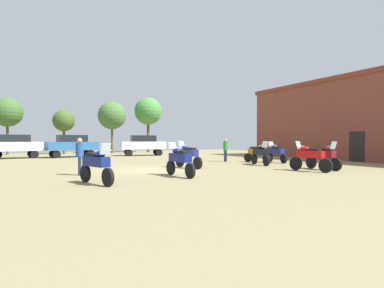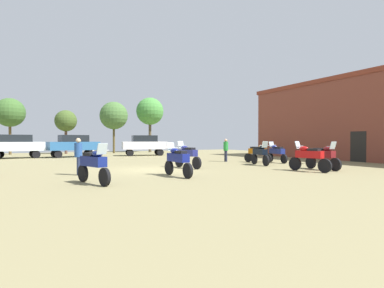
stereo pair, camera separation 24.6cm
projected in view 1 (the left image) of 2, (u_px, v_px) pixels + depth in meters
ground_plane at (153, 170)px, 16.15m from camera, size 44.00×52.00×0.02m
brick_building at (369, 119)px, 24.21m from camera, size 6.12×20.12×6.53m
motorcycle_3 at (323, 156)px, 16.22m from camera, size 0.62×2.24×1.49m
motorcycle_4 at (276, 152)px, 21.22m from camera, size 0.66×2.20×1.45m
motorcycle_5 at (260, 153)px, 19.14m from camera, size 0.71×2.11×1.49m
motorcycle_7 at (180, 160)px, 13.23m from camera, size 0.62×2.24×1.47m
motorcycle_8 at (188, 155)px, 17.12m from camera, size 0.71×2.27×1.51m
motorcycle_9 at (310, 157)px, 15.36m from camera, size 0.70×2.28×1.51m
motorcycle_11 at (96, 164)px, 10.93m from camera, size 0.86×2.17×1.47m
motorcycle_12 at (258, 152)px, 21.23m from camera, size 0.83×2.07×1.45m
car_2 at (13, 145)px, 25.69m from camera, size 4.52×2.44×2.00m
car_3 at (72, 144)px, 27.66m from camera, size 4.50×2.36×2.00m
car_4 at (143, 144)px, 30.39m from camera, size 4.55×2.54×2.00m
person_1 at (226, 148)px, 22.14m from camera, size 0.38×0.38×1.65m
person_3 at (80, 154)px, 13.67m from camera, size 0.39×0.39×1.66m
tree_1 at (148, 111)px, 38.71m from camera, size 3.44×3.44×6.89m
tree_2 at (7, 113)px, 31.92m from camera, size 3.02×3.02×5.94m
tree_3 at (112, 116)px, 35.66m from camera, size 3.23×3.23×6.00m
tree_4 at (64, 121)px, 33.80m from camera, size 2.36×2.36×4.85m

